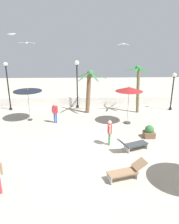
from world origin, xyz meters
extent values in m
plane|color=#B2A893|center=(0.00, 0.00, 0.00)|extent=(56.00, 56.00, 0.00)
cube|color=silver|center=(0.00, 9.75, 0.46)|extent=(25.20, 0.30, 0.91)
cylinder|color=#333338|center=(3.02, 4.76, 0.04)|extent=(0.55, 0.55, 0.08)
cylinder|color=#A5A5AD|center=(3.02, 4.76, 1.31)|extent=(0.05, 0.05, 2.63)
cone|color=maroon|center=(3.02, 4.76, 2.74)|extent=(2.08, 2.08, 0.32)
sphere|color=#99999E|center=(3.02, 4.76, 2.92)|extent=(0.08, 0.08, 0.08)
cylinder|color=#333338|center=(-4.79, 5.73, 0.04)|extent=(0.37, 0.37, 0.08)
cylinder|color=#A5A5AD|center=(-4.79, 5.73, 1.23)|extent=(0.05, 0.05, 2.45)
cylinder|color=black|center=(-4.79, 5.73, 2.43)|extent=(2.21, 2.21, 0.06)
sphere|color=#99999E|center=(-4.79, 5.73, 2.55)|extent=(0.08, 0.08, 0.08)
cylinder|color=brown|center=(0.04, 7.57, 1.77)|extent=(0.55, 0.37, 3.55)
sphere|color=#366D3B|center=(0.22, 7.57, 3.54)|extent=(0.59, 0.59, 0.59)
ellipsoid|color=#366D3B|center=(1.02, 7.62, 3.34)|extent=(1.50, 0.30, 0.68)
ellipsoid|color=#366D3B|center=(0.32, 8.36, 3.34)|extent=(0.37, 1.51, 0.68)
ellipsoid|color=#366D3B|center=(-0.40, 8.06, 3.34)|extent=(1.30, 1.08, 0.68)
ellipsoid|color=#366D3B|center=(-0.33, 7.00, 3.34)|extent=(1.19, 1.21, 0.68)
ellipsoid|color=#366D3B|center=(0.55, 6.84, 3.34)|extent=(0.79, 1.45, 0.68)
cylinder|color=brown|center=(4.45, 7.50, 2.00)|extent=(0.43, 0.27, 4.01)
sphere|color=#227E2D|center=(4.29, 7.50, 4.00)|extent=(0.44, 0.44, 0.44)
ellipsoid|color=#227E2D|center=(4.87, 7.60, 3.86)|extent=(1.16, 0.39, 0.37)
ellipsoid|color=#227E2D|center=(4.55, 8.03, 3.86)|extent=(0.69, 1.11, 0.37)
ellipsoid|color=#227E2D|center=(4.02, 8.02, 3.86)|extent=(0.72, 1.10, 0.37)
ellipsoid|color=#227E2D|center=(3.71, 7.53, 3.86)|extent=(1.15, 0.25, 0.37)
ellipsoid|color=#227E2D|center=(4.04, 6.98, 3.86)|extent=(0.67, 1.11, 0.37)
ellipsoid|color=#227E2D|center=(4.62, 7.02, 3.86)|extent=(0.80, 1.06, 0.37)
cylinder|color=black|center=(-7.28, 8.65, 0.10)|extent=(0.28, 0.28, 0.20)
cylinder|color=black|center=(-7.28, 8.65, 2.03)|extent=(0.12, 0.12, 4.06)
cylinder|color=black|center=(-7.28, 8.65, 4.06)|extent=(0.22, 0.22, 0.06)
sphere|color=white|center=(-7.28, 8.65, 4.25)|extent=(0.37, 0.37, 0.37)
cylinder|color=black|center=(-0.97, 9.19, 0.10)|extent=(0.28, 0.28, 0.20)
cylinder|color=black|center=(-0.97, 9.19, 2.04)|extent=(0.12, 0.12, 4.08)
cylinder|color=black|center=(-0.97, 9.19, 4.08)|extent=(0.22, 0.22, 0.06)
sphere|color=white|center=(-0.97, 9.19, 4.30)|extent=(0.43, 0.43, 0.43)
cylinder|color=black|center=(7.83, 8.14, 0.10)|extent=(0.28, 0.28, 0.20)
cylinder|color=black|center=(7.83, 8.14, 1.55)|extent=(0.12, 0.12, 3.10)
cylinder|color=black|center=(7.83, 8.14, 3.10)|extent=(0.22, 0.22, 0.06)
sphere|color=white|center=(7.83, 8.14, 3.29)|extent=(0.38, 0.38, 0.38)
cube|color=#B7B7BC|center=(0.69, -2.61, 0.17)|extent=(0.19, 0.54, 0.35)
cube|color=#B7B7BC|center=(1.94, -2.25, 0.17)|extent=(0.19, 0.54, 0.35)
cube|color=#8C6B4C|center=(1.31, -2.43, 0.35)|extent=(1.50, 0.92, 0.08)
cube|color=#8C6B4C|center=(2.14, -2.19, 0.63)|extent=(0.73, 0.70, 0.40)
cube|color=#B7B7BC|center=(3.24, 0.67, 0.17)|extent=(0.25, 0.52, 0.35)
cube|color=#B7B7BC|center=(2.05, 0.16, 0.17)|extent=(0.25, 0.52, 0.35)
cube|color=#33383D|center=(2.65, 0.41, 0.35)|extent=(1.50, 1.05, 0.08)
cube|color=#33383D|center=(1.80, 0.05, 0.59)|extent=(0.70, 0.71, 0.50)
cylinder|color=#3359B2|center=(-2.55, 5.02, 0.41)|extent=(0.12, 0.12, 0.81)
cylinder|color=#3359B2|center=(-2.71, 5.05, 0.41)|extent=(0.12, 0.12, 0.81)
cube|color=#D8333F|center=(-2.63, 5.03, 1.10)|extent=(0.40, 0.30, 0.57)
sphere|color=beige|center=(-2.63, 5.03, 1.50)|extent=(0.22, 0.22, 0.22)
cylinder|color=beige|center=(-2.40, 4.99, 1.13)|extent=(0.08, 0.08, 0.52)
cylinder|color=beige|center=(-2.87, 5.08, 1.13)|extent=(0.08, 0.08, 0.52)
cylinder|color=#3F8C59|center=(1.15, 1.17, 0.40)|extent=(0.12, 0.12, 0.81)
cylinder|color=#3F8C59|center=(1.14, 1.01, 0.40)|extent=(0.12, 0.12, 0.81)
cube|color=#D8333F|center=(1.14, 1.09, 1.10)|extent=(0.25, 0.37, 0.57)
sphere|color=beige|center=(1.14, 1.09, 1.49)|extent=(0.22, 0.22, 0.22)
cylinder|color=beige|center=(1.15, 1.33, 1.12)|extent=(0.08, 0.08, 0.52)
cylinder|color=beige|center=(1.13, 0.85, 1.12)|extent=(0.08, 0.08, 0.52)
cylinder|color=#D8333F|center=(-3.97, -3.22, 0.43)|extent=(0.12, 0.12, 0.85)
cylinder|color=#936B4C|center=(-3.81, -3.22, 1.18)|extent=(0.08, 0.08, 0.54)
ellipsoid|color=white|center=(-5.49, 5.48, 6.62)|extent=(0.34, 0.17, 0.12)
sphere|color=white|center=(-5.32, 5.45, 6.65)|extent=(0.10, 0.10, 0.10)
cube|color=silver|center=(-5.44, 5.76, 6.64)|extent=(0.23, 0.57, 0.13)
cube|color=silver|center=(-5.53, 5.21, 6.64)|extent=(0.23, 0.57, 0.10)
ellipsoid|color=white|center=(-4.89, 7.22, 6.04)|extent=(0.17, 0.34, 0.12)
sphere|color=white|center=(-4.92, 7.38, 6.07)|extent=(0.10, 0.10, 0.10)
cube|color=silver|center=(-5.22, 7.16, 6.06)|extent=(0.68, 0.26, 0.03)
cube|color=silver|center=(-4.56, 7.28, 6.06)|extent=(0.68, 0.25, 0.14)
ellipsoid|color=white|center=(3.57, 10.64, 5.91)|extent=(0.24, 0.34, 0.12)
sphere|color=white|center=(3.63, 10.48, 5.94)|extent=(0.10, 0.10, 0.10)
cube|color=silver|center=(3.86, 10.76, 5.93)|extent=(0.63, 0.37, 0.20)
cube|color=silver|center=(3.27, 10.51, 5.93)|extent=(0.62, 0.37, 0.20)
cube|color=brown|center=(3.94, 2.10, 0.20)|extent=(0.70, 0.70, 0.40)
sphere|color=#2D6B33|center=(3.94, 2.10, 0.55)|extent=(0.60, 0.60, 0.60)
camera|label=1|loc=(-0.50, -10.79, 6.03)|focal=34.03mm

